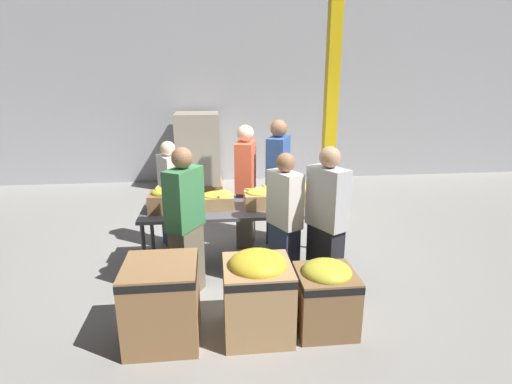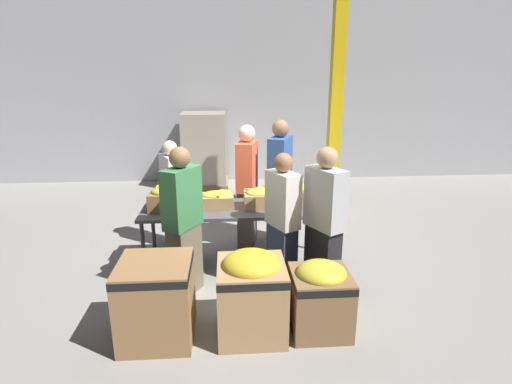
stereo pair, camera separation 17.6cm
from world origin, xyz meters
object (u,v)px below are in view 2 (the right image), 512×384
(volunteer_3, at_px, (324,224))
(donation_bin_0, at_px, (156,298))
(volunteer_0, at_px, (280,183))
(pallet_stack_0, at_px, (204,151))
(volunteer_5, at_px, (282,223))
(banana_box_2, at_px, (261,198))
(donation_bin_2, at_px, (320,295))
(volunteer_2, at_px, (173,194))
(sorting_table, at_px, (238,212))
(volunteer_1, at_px, (183,223))
(banana_box_0, at_px, (167,198))
(donation_bin_1, at_px, (251,291))
(volunteer_4, at_px, (247,187))
(banana_box_1, at_px, (217,199))
(banana_box_3, at_px, (308,194))
(support_pillar, at_px, (336,99))

(volunteer_3, xyz_separation_m, donation_bin_0, (-1.71, -0.66, -0.42))
(volunteer_0, xyz_separation_m, pallet_stack_0, (-1.24, 3.09, -0.09))
(volunteer_0, xyz_separation_m, volunteer_3, (0.29, -1.53, -0.06))
(volunteer_3, height_order, volunteer_5, volunteer_3)
(banana_box_2, xyz_separation_m, donation_bin_2, (0.44, -1.45, -0.53))
(volunteer_2, relative_size, donation_bin_2, 2.17)
(sorting_table, bearing_deg, volunteer_1, -133.39)
(donation_bin_2, bearing_deg, banana_box_0, 138.28)
(sorting_table, xyz_separation_m, volunteer_5, (0.48, -0.58, 0.06))
(banana_box_0, relative_size, volunteer_2, 0.29)
(volunteer_1, xyz_separation_m, donation_bin_1, (0.70, -0.81, -0.39))
(banana_box_2, bearing_deg, volunteer_0, 66.23)
(volunteer_5, relative_size, donation_bin_1, 1.90)
(volunteer_3, xyz_separation_m, donation_bin_2, (-0.17, -0.66, -0.46))
(donation_bin_1, bearing_deg, banana_box_0, 123.58)
(donation_bin_1, bearing_deg, banana_box_2, 81.56)
(sorting_table, height_order, donation_bin_1, donation_bin_1)
(pallet_stack_0, bearing_deg, donation_bin_2, -75.62)
(volunteer_0, distance_m, pallet_stack_0, 3.34)
(banana_box_0, xyz_separation_m, volunteer_5, (1.35, -0.56, -0.15))
(sorting_table, xyz_separation_m, volunteer_4, (0.15, 0.65, 0.14))
(volunteer_5, relative_size, donation_bin_2, 2.25)
(banana_box_1, distance_m, banana_box_3, 1.17)
(banana_box_2, xyz_separation_m, volunteer_1, (-0.91, -0.64, -0.07))
(sorting_table, bearing_deg, support_pillar, 48.60)
(sorting_table, bearing_deg, banana_box_3, 4.35)
(banana_box_3, height_order, donation_bin_0, banana_box_3)
(volunteer_0, distance_m, support_pillar, 1.96)
(volunteer_0, height_order, donation_bin_0, volunteer_0)
(volunteer_2, relative_size, donation_bin_1, 1.83)
(volunteer_3, height_order, volunteer_4, volunteer_4)
(sorting_table, relative_size, pallet_stack_0, 1.48)
(volunteer_0, height_order, support_pillar, support_pillar)
(volunteer_3, height_order, donation_bin_1, volunteer_3)
(volunteer_0, bearing_deg, banana_box_3, 45.96)
(volunteer_1, relative_size, donation_bin_2, 2.38)
(volunteer_0, distance_m, volunteer_4, 0.48)
(banana_box_2, xyz_separation_m, support_pillar, (1.41, 1.94, 1.09))
(volunteer_1, bearing_deg, sorting_table, -12.11)
(banana_box_2, height_order, pallet_stack_0, pallet_stack_0)
(volunteer_3, bearing_deg, pallet_stack_0, -10.71)
(banana_box_2, xyz_separation_m, donation_bin_1, (-0.21, -1.45, -0.47))
(sorting_table, xyz_separation_m, banana_box_0, (-0.87, -0.02, 0.21))
(banana_box_2, height_order, donation_bin_0, banana_box_2)
(banana_box_0, height_order, support_pillar, support_pillar)
(donation_bin_0, xyz_separation_m, donation_bin_1, (0.88, 0.00, 0.03))
(volunteer_0, xyz_separation_m, volunteer_4, (-0.47, -0.08, -0.03))
(volunteer_3, height_order, pallet_stack_0, volunteer_3)
(volunteer_2, bearing_deg, volunteer_4, 59.34)
(sorting_table, height_order, donation_bin_0, sorting_table)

